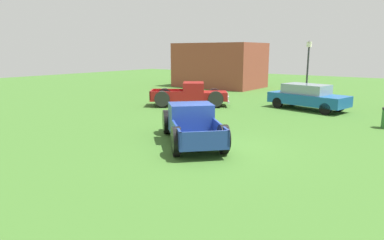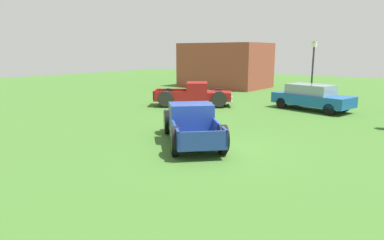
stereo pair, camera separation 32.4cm
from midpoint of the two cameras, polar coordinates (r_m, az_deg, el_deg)
name	(u,v)px [view 1 (the left image)]	position (r m, az deg, el deg)	size (l,w,h in m)	color
ground_plane	(209,148)	(12.65, 2.14, -4.63)	(80.00, 80.00, 0.00)	#3D6B28
pickup_truck_foreground	(190,123)	(13.49, -0.95, -0.49)	(4.70, 4.61, 1.49)	navy
pickup_truck_behind_left	(194,95)	(22.11, -0.02, 4.21)	(5.05, 4.29, 1.51)	maroon
sedan_distant_a	(307,96)	(21.78, 18.18, 3.74)	(4.85, 2.75, 1.53)	#195699
lamp_post_near	(307,70)	(25.10, 18.23, 7.85)	(0.36, 0.36, 4.16)	#2D2D33
brick_pavilion	(219,65)	(34.06, 4.27, 9.04)	(7.99, 5.19, 4.20)	brown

